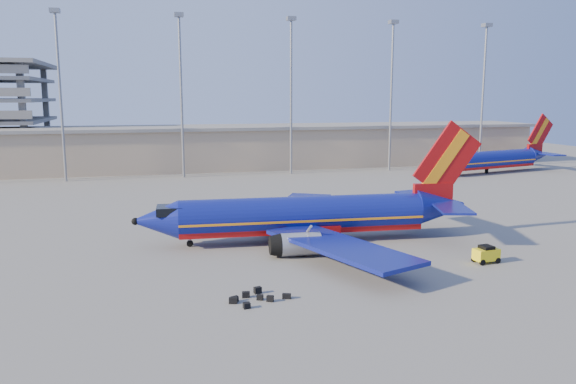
# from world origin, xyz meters

# --- Properties ---
(ground) EXTENTS (220.00, 220.00, 0.00)m
(ground) POSITION_xyz_m (0.00, 0.00, 0.00)
(ground) COLOR slate
(ground) RESTS_ON ground
(terminal_building) EXTENTS (122.00, 16.00, 8.50)m
(terminal_building) POSITION_xyz_m (10.00, 58.00, 4.32)
(terminal_building) COLOR tan
(terminal_building) RESTS_ON ground
(light_mast_row) EXTENTS (101.60, 1.60, 28.65)m
(light_mast_row) POSITION_xyz_m (5.00, 46.00, 17.55)
(light_mast_row) COLOR gray
(light_mast_row) RESTS_ON ground
(aircraft_main) EXTENTS (35.51, 34.09, 12.02)m
(aircraft_main) POSITION_xyz_m (4.48, -2.97, 2.57)
(aircraft_main) COLOR navy
(aircraft_main) RESTS_ON ground
(aircraft_second) EXTENTS (32.18, 14.52, 11.06)m
(aircraft_second) POSITION_xyz_m (51.95, 37.56, 2.54)
(aircraft_second) COLOR navy
(aircraft_second) RESTS_ON ground
(baggage_tug) EXTENTS (2.29, 1.53, 1.55)m
(baggage_tug) POSITION_xyz_m (17.42, -13.93, 0.81)
(baggage_tug) COLOR yellow
(baggage_tug) RESTS_ON ground
(luggage_pile) EXTENTS (4.58, 3.24, 0.49)m
(luggage_pile) POSITION_xyz_m (-4.07, -18.04, 0.21)
(luggage_pile) COLOR black
(luggage_pile) RESTS_ON ground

